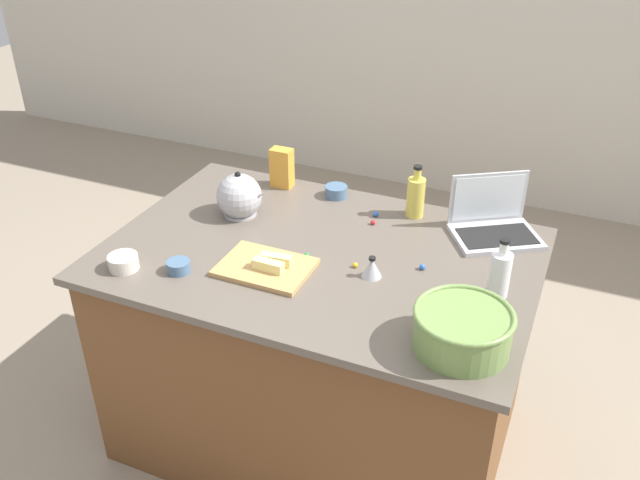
{
  "coord_description": "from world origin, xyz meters",
  "views": [
    {
      "loc": [
        0.83,
        -1.92,
        2.19
      ],
      "look_at": [
        0.0,
        0.0,
        0.95
      ],
      "focal_mm": 38.2,
      "sensor_mm": 36.0,
      "label": 1
    }
  ],
  "objects_px": {
    "ramekin_medium": "(179,266)",
    "bottle_oil": "(416,196)",
    "butter_stick_left": "(268,265)",
    "candy_bag": "(282,168)",
    "laptop": "(493,223)",
    "ramekin_small": "(123,262)",
    "cutting_board": "(265,267)",
    "ramekin_wide": "(336,191)",
    "mixing_bowl_large": "(463,329)",
    "bottle_vinegar": "(500,273)",
    "butter_stick_right": "(276,259)",
    "kettle": "(239,197)",
    "kitchen_timer": "(372,268)"
  },
  "relations": [
    {
      "from": "butter_stick_left",
      "to": "mixing_bowl_large",
      "type": "bearing_deg",
      "value": -9.91
    },
    {
      "from": "mixing_bowl_large",
      "to": "butter_stick_right",
      "type": "bearing_deg",
      "value": 166.38
    },
    {
      "from": "bottle_oil",
      "to": "ramekin_wide",
      "type": "xyz_separation_m",
      "value": [
        -0.35,
        0.03,
        -0.06
      ]
    },
    {
      "from": "bottle_oil",
      "to": "ramekin_medium",
      "type": "relative_size",
      "value": 2.63
    },
    {
      "from": "kettle",
      "to": "kitchen_timer",
      "type": "distance_m",
      "value": 0.66
    },
    {
      "from": "cutting_board",
      "to": "ramekin_small",
      "type": "distance_m",
      "value": 0.49
    },
    {
      "from": "laptop",
      "to": "candy_bag",
      "type": "height_order",
      "value": "laptop"
    },
    {
      "from": "butter_stick_left",
      "to": "ramekin_wide",
      "type": "height_order",
      "value": "butter_stick_left"
    },
    {
      "from": "cutting_board",
      "to": "butter_stick_left",
      "type": "relative_size",
      "value": 2.86
    },
    {
      "from": "ramekin_small",
      "to": "kitchen_timer",
      "type": "bearing_deg",
      "value": 20.19
    },
    {
      "from": "ramekin_small",
      "to": "ramekin_wide",
      "type": "bearing_deg",
      "value": 59.84
    },
    {
      "from": "laptop",
      "to": "bottle_oil",
      "type": "relative_size",
      "value": 1.78
    },
    {
      "from": "laptop",
      "to": "kettle",
      "type": "bearing_deg",
      "value": -165.76
    },
    {
      "from": "candy_bag",
      "to": "bottle_oil",
      "type": "bearing_deg",
      "value": -2.91
    },
    {
      "from": "butter_stick_left",
      "to": "ramekin_wide",
      "type": "relative_size",
      "value": 1.18
    },
    {
      "from": "laptop",
      "to": "kettle",
      "type": "height_order",
      "value": "laptop"
    },
    {
      "from": "kettle",
      "to": "ramekin_medium",
      "type": "relative_size",
      "value": 2.62
    },
    {
      "from": "mixing_bowl_large",
      "to": "butter_stick_right",
      "type": "relative_size",
      "value": 2.68
    },
    {
      "from": "kettle",
      "to": "ramekin_small",
      "type": "height_order",
      "value": "kettle"
    },
    {
      "from": "kettle",
      "to": "candy_bag",
      "type": "height_order",
      "value": "kettle"
    },
    {
      "from": "laptop",
      "to": "kitchen_timer",
      "type": "bearing_deg",
      "value": -125.36
    },
    {
      "from": "cutting_board",
      "to": "ramekin_medium",
      "type": "distance_m",
      "value": 0.3
    },
    {
      "from": "bottle_vinegar",
      "to": "kitchen_timer",
      "type": "bearing_deg",
      "value": -171.46
    },
    {
      "from": "bottle_oil",
      "to": "ramekin_small",
      "type": "bearing_deg",
      "value": -136.45
    },
    {
      "from": "kettle",
      "to": "ramekin_wide",
      "type": "height_order",
      "value": "kettle"
    },
    {
      "from": "bottle_vinegar",
      "to": "kettle",
      "type": "bearing_deg",
      "value": 171.85
    },
    {
      "from": "kettle",
      "to": "candy_bag",
      "type": "bearing_deg",
      "value": 82.4
    },
    {
      "from": "butter_stick_left",
      "to": "candy_bag",
      "type": "distance_m",
      "value": 0.69
    },
    {
      "from": "butter_stick_left",
      "to": "butter_stick_right",
      "type": "bearing_deg",
      "value": 79.51
    },
    {
      "from": "bottle_vinegar",
      "to": "ramekin_small",
      "type": "relative_size",
      "value": 2.01
    },
    {
      "from": "bottle_vinegar",
      "to": "cutting_board",
      "type": "distance_m",
      "value": 0.79
    },
    {
      "from": "bottle_vinegar",
      "to": "ramekin_wide",
      "type": "height_order",
      "value": "bottle_vinegar"
    },
    {
      "from": "bottle_vinegar",
      "to": "butter_stick_right",
      "type": "xyz_separation_m",
      "value": [
        -0.73,
        -0.15,
        -0.05
      ]
    },
    {
      "from": "laptop",
      "to": "ramekin_wide",
      "type": "relative_size",
      "value": 4.07
    },
    {
      "from": "butter_stick_left",
      "to": "ramekin_medium",
      "type": "bearing_deg",
      "value": -159.95
    },
    {
      "from": "ramekin_small",
      "to": "laptop",
      "type": "bearing_deg",
      "value": 33.6
    },
    {
      "from": "kettle",
      "to": "candy_bag",
      "type": "relative_size",
      "value": 1.25
    },
    {
      "from": "bottle_oil",
      "to": "ramekin_medium",
      "type": "bearing_deg",
      "value": -131.45
    },
    {
      "from": "bottle_oil",
      "to": "ramekin_small",
      "type": "xyz_separation_m",
      "value": [
        -0.81,
        -0.77,
        -0.06
      ]
    },
    {
      "from": "bottle_vinegar",
      "to": "kettle",
      "type": "height_order",
      "value": "bottle_vinegar"
    },
    {
      "from": "ramekin_wide",
      "to": "butter_stick_left",
      "type": "bearing_deg",
      "value": -89.17
    },
    {
      "from": "laptop",
      "to": "bottle_vinegar",
      "type": "xyz_separation_m",
      "value": [
        0.09,
        -0.39,
        0.04
      ]
    },
    {
      "from": "ramekin_medium",
      "to": "ramekin_wide",
      "type": "height_order",
      "value": "ramekin_wide"
    },
    {
      "from": "cutting_board",
      "to": "butter_stick_right",
      "type": "xyz_separation_m",
      "value": [
        0.03,
        0.02,
        0.03
      ]
    },
    {
      "from": "cutting_board",
      "to": "butter_stick_right",
      "type": "height_order",
      "value": "butter_stick_right"
    },
    {
      "from": "cutting_board",
      "to": "candy_bag",
      "type": "bearing_deg",
      "value": 110.99
    },
    {
      "from": "mixing_bowl_large",
      "to": "ramekin_wide",
      "type": "distance_m",
      "value": 1.04
    },
    {
      "from": "bottle_oil",
      "to": "mixing_bowl_large",
      "type": "bearing_deg",
      "value": -63.85
    },
    {
      "from": "ramekin_medium",
      "to": "bottle_oil",
      "type": "bearing_deg",
      "value": 48.55
    },
    {
      "from": "butter_stick_left",
      "to": "candy_bag",
      "type": "xyz_separation_m",
      "value": [
        -0.26,
        0.64,
        0.05
      ]
    }
  ]
}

